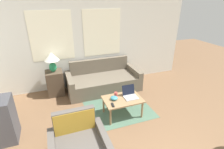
{
  "coord_description": "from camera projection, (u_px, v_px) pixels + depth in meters",
  "views": [
    {
      "loc": [
        -0.87,
        -0.77,
        2.5
      ],
      "look_at": [
        0.48,
        2.9,
        0.75
      ],
      "focal_mm": 28.0,
      "sensor_mm": 36.0,
      "label": 1
    }
  ],
  "objects": [
    {
      "name": "couch",
      "position": [
        103.0,
        81.0,
        5.1
      ],
      "size": [
        2.05,
        0.95,
        0.82
      ],
      "color": "#665B4C",
      "rests_on": "ground_plane"
    },
    {
      "name": "laptop",
      "position": [
        130.0,
        94.0,
        3.93
      ],
      "size": [
        0.3,
        0.3,
        0.25
      ],
      "color": "#B7B7BC",
      "rests_on": "coffee_table"
    },
    {
      "name": "cup_navy",
      "position": [
        116.0,
        94.0,
        3.94
      ],
      "size": [
        0.07,
        0.07,
        0.11
      ],
      "color": "#B23D38",
      "rests_on": "coffee_table"
    },
    {
      "name": "table_lamp",
      "position": [
        52.0,
        59.0,
        4.51
      ],
      "size": [
        0.38,
        0.38,
        0.53
      ],
      "color": "#1E8451",
      "rests_on": "side_table"
    },
    {
      "name": "coffee_table",
      "position": [
        123.0,
        101.0,
        3.9
      ],
      "size": [
        0.85,
        0.58,
        0.43
      ],
      "color": "#8E704C",
      "rests_on": "ground_plane"
    },
    {
      "name": "snack_bowl",
      "position": [
        114.0,
        98.0,
        3.83
      ],
      "size": [
        0.16,
        0.16,
        0.08
      ],
      "color": "teal",
      "rests_on": "coffee_table"
    },
    {
      "name": "side_table",
      "position": [
        55.0,
        83.0,
        4.79
      ],
      "size": [
        0.44,
        0.44,
        0.67
      ],
      "color": "#4C3D2D",
      "rests_on": "ground_plane"
    },
    {
      "name": "rug",
      "position": [
        113.0,
        100.0,
        4.6
      ],
      "size": [
        1.53,
        2.08,
        0.01
      ],
      "color": "#476651",
      "rests_on": "ground_plane"
    },
    {
      "name": "wall_back",
      "position": [
        81.0,
        43.0,
        4.94
      ],
      "size": [
        6.55,
        0.06,
        2.6
      ],
      "color": "silver",
      "rests_on": "ground_plane"
    },
    {
      "name": "tv_remote",
      "position": [
        113.0,
        105.0,
        3.63
      ],
      "size": [
        0.06,
        0.15,
        0.02
      ],
      "color": "black",
      "rests_on": "coffee_table"
    }
  ]
}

